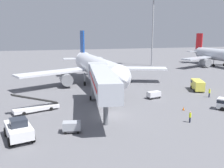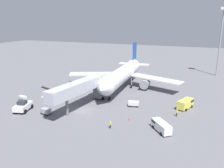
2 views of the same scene
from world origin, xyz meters
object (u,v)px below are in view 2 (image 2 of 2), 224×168
baggage_cart_near_center (46,111)px  baggage_cart_outer_left (134,104)px  jet_bridge (82,87)px  service_van_near_right (161,126)px  belt_loader_truck (55,96)px  pushback_tug (23,106)px  service_van_far_center (186,103)px  ground_crew_worker_foreground (110,124)px  safety_cone_alpha (129,119)px  baggage_cart_outer_right (23,98)px  airplane_at_gate (123,74)px  apron_light_mast (222,29)px  ground_crew_worker_midground (177,112)px

baggage_cart_near_center → baggage_cart_outer_left: 21.61m
jet_bridge → service_van_near_right: 22.02m
service_van_near_right → baggage_cart_outer_left: size_ratio=1.81×
belt_loader_truck → pushback_tug: bearing=-100.2°
service_van_far_center → ground_crew_worker_foreground: bearing=-127.2°
safety_cone_alpha → service_van_near_right: bearing=-20.0°
jet_bridge → safety_cone_alpha: jet_bridge is taller
belt_loader_truck → service_van_near_right: bearing=-15.8°
service_van_near_right → belt_loader_truck: bearing=164.2°
belt_loader_truck → ground_crew_worker_foreground: size_ratio=4.53×
service_van_near_right → baggage_cart_outer_right: bearing=174.2°
jet_bridge → baggage_cart_outer_right: jet_bridge is taller
airplane_at_gate → safety_cone_alpha: size_ratio=63.51×
apron_light_mast → airplane_at_gate: bearing=-133.8°
baggage_cart_outer_left → ground_crew_worker_foreground: bearing=-93.4°
ground_crew_worker_foreground → ground_crew_worker_midground: ground_crew_worker_midground is taller
safety_cone_alpha → apron_light_mast: apron_light_mast is taller
belt_loader_truck → baggage_cart_outer_left: size_ratio=2.65×
jet_bridge → service_van_far_center: jet_bridge is taller
airplane_at_gate → service_van_near_right: (17.21, -26.15, -3.36)m
service_van_near_right → baggage_cart_outer_right: (-38.26, 3.87, -0.36)m
ground_crew_worker_midground → jet_bridge: bearing=-172.9°
service_van_near_right → baggage_cart_near_center: service_van_near_right is taller
service_van_near_right → ground_crew_worker_midground: 8.97m
belt_loader_truck → apron_light_mast: (42.52, 47.22, 17.12)m
ground_crew_worker_foreground → airplane_at_gate: bearing=104.4°
safety_cone_alpha → pushback_tug: bearing=-170.0°
safety_cone_alpha → apron_light_mast: (18.91, 53.28, 17.61)m
belt_loader_truck → baggage_cart_outer_right: 8.68m
belt_loader_truck → ground_crew_worker_foreground: (21.31, -11.43, 0.10)m
baggage_cart_outer_left → ground_crew_worker_midground: size_ratio=1.55×
jet_bridge → ground_crew_worker_foreground: bearing=-37.8°
airplane_at_gate → service_van_far_center: bearing=-28.9°
pushback_tug → belt_loader_truck: size_ratio=0.76×
service_van_far_center → safety_cone_alpha: bearing=-132.2°
pushback_tug → apron_light_mast: bearing=52.5°
baggage_cart_near_center → baggage_cart_outer_right: bearing=155.3°
baggage_cart_outer_right → apron_light_mast: bearing=46.4°
airplane_at_gate → baggage_cart_outer_left: 17.59m
baggage_cart_outer_left → apron_light_mast: (20.40, 44.97, 17.14)m
belt_loader_truck → apron_light_mast: bearing=48.0°
safety_cone_alpha → airplane_at_gate: bearing=112.5°
pushback_tug → baggage_cart_outer_right: bearing=132.8°
ground_crew_worker_midground → apron_light_mast: 51.09m
baggage_cart_outer_right → ground_crew_worker_midground: (40.26, 4.88, 0.20)m
service_van_far_center → safety_cone_alpha: size_ratio=9.03×
baggage_cart_near_center → baggage_cart_outer_right: size_ratio=0.88×
airplane_at_gate → jet_bridge: (-3.59, -20.26, 0.83)m
ground_crew_worker_midground → apron_light_mast: apron_light_mast is taller
airplane_at_gate → ground_crew_worker_midground: bearing=-42.2°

